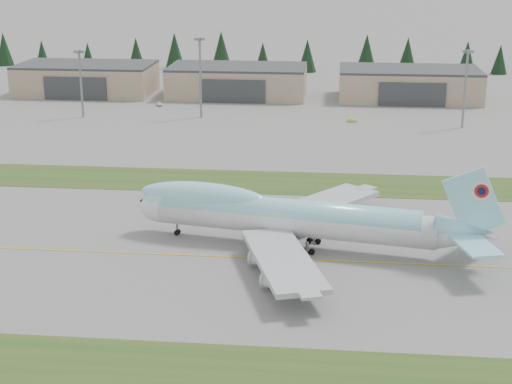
# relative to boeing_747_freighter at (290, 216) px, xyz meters

# --- Properties ---
(ground) EXTENTS (7000.00, 7000.00, 0.00)m
(ground) POSITION_rel_boeing_747_freighter_xyz_m (-12.28, -5.94, -5.72)
(ground) COLOR slate
(ground) RESTS_ON ground
(grass_strip_near) EXTENTS (400.00, 14.00, 0.08)m
(grass_strip_near) POSITION_rel_boeing_747_freighter_xyz_m (-12.28, -43.94, -5.72)
(grass_strip_near) COLOR #284A1A
(grass_strip_near) RESTS_ON ground
(grass_strip_far) EXTENTS (400.00, 18.00, 0.08)m
(grass_strip_far) POSITION_rel_boeing_747_freighter_xyz_m (-12.28, 39.06, -5.72)
(grass_strip_far) COLOR #284A1A
(grass_strip_far) RESTS_ON ground
(taxiway_line_main) EXTENTS (400.00, 0.40, 0.02)m
(taxiway_line_main) POSITION_rel_boeing_747_freighter_xyz_m (-12.28, -5.94, -5.72)
(taxiway_line_main) COLOR gold
(taxiway_line_main) RESTS_ON ground
(boeing_747_freighter) EXTENTS (66.17, 55.94, 17.35)m
(boeing_747_freighter) POSITION_rel_boeing_747_freighter_xyz_m (0.00, 0.00, 0.00)
(boeing_747_freighter) COLOR silver
(boeing_747_freighter) RESTS_ON ground
(hangar_left) EXTENTS (48.00, 26.60, 10.80)m
(hangar_left) POSITION_rel_boeing_747_freighter_xyz_m (-82.28, 143.95, -0.33)
(hangar_left) COLOR gray
(hangar_left) RESTS_ON ground
(hangar_center) EXTENTS (48.00, 26.60, 10.80)m
(hangar_center) POSITION_rel_boeing_747_freighter_xyz_m (-27.28, 143.95, -0.33)
(hangar_center) COLOR gray
(hangar_center) RESTS_ON ground
(hangar_right) EXTENTS (48.00, 26.60, 10.80)m
(hangar_right) POSITION_rel_boeing_747_freighter_xyz_m (32.72, 143.95, -0.33)
(hangar_right) COLOR gray
(hangar_right) RESTS_ON ground
(floodlight_masts) EXTENTS (194.96, 9.94, 24.57)m
(floodlight_masts) POSITION_rel_boeing_747_freighter_xyz_m (-15.30, 104.02, 9.71)
(floodlight_masts) COLOR slate
(floodlight_masts) RESTS_ON ground
(service_vehicle_a) EXTENTS (3.01, 4.17, 1.32)m
(service_vehicle_a) POSITION_rel_boeing_747_freighter_xyz_m (-51.23, 123.75, -5.72)
(service_vehicle_a) COLOR silver
(service_vehicle_a) RESTS_ON ground
(service_vehicle_b) EXTENTS (3.20, 1.19, 1.05)m
(service_vehicle_b) POSITION_rel_boeing_747_freighter_xyz_m (12.64, 104.96, -5.72)
(service_vehicle_b) COLOR gold
(service_vehicle_b) RESTS_ON ground
(service_vehicle_c) EXTENTS (2.11, 4.69, 1.33)m
(service_vehicle_c) POSITION_rel_boeing_747_freighter_xyz_m (35.16, 134.06, -5.72)
(service_vehicle_c) COLOR #A8A6AB
(service_vehicle_c) RESTS_ON ground
(conifer_belt) EXTENTS (267.93, 14.53, 16.11)m
(conifer_belt) POSITION_rel_boeing_747_freighter_xyz_m (-11.93, 206.25, 1.31)
(conifer_belt) COLOR black
(conifer_belt) RESTS_ON ground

